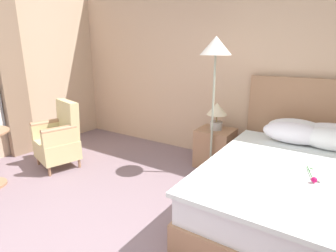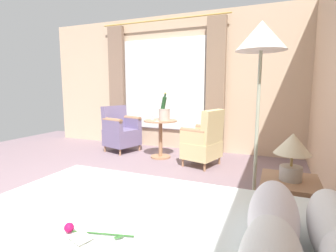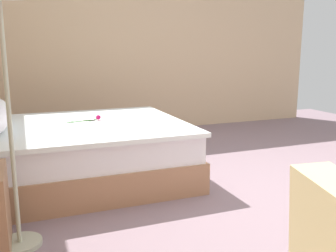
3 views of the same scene
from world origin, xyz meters
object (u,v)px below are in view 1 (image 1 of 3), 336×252
at_px(nightstand, 215,148).
at_px(armchair_by_window, 59,138).
at_px(bedside_lamp, 217,112).
at_px(floor_lamp_brass, 215,57).
at_px(bed, 301,185).

relative_size(nightstand, armchair_by_window, 0.59).
height_order(nightstand, bedside_lamp, bedside_lamp).
bearing_deg(armchair_by_window, floor_lamp_brass, 25.84).
bearing_deg(nightstand, floor_lamp_brass, -78.40).
distance_m(nightstand, armchair_by_window, 2.23).
height_order(floor_lamp_brass, armchair_by_window, floor_lamp_brass).
relative_size(nightstand, bedside_lamp, 1.45).
xyz_separation_m(bedside_lamp, armchair_by_window, (-1.87, -1.20, -0.38)).
height_order(bed, armchair_by_window, bed).
height_order(bedside_lamp, armchair_by_window, armchair_by_window).
bearing_deg(floor_lamp_brass, bedside_lamp, 101.61).
relative_size(bedside_lamp, armchair_by_window, 0.41).
height_order(nightstand, floor_lamp_brass, floor_lamp_brass).
distance_m(bed, nightstand, 1.36).
distance_m(nightstand, bedside_lamp, 0.52).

